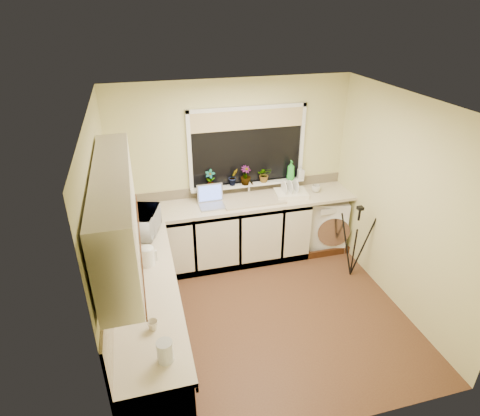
# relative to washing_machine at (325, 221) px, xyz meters

# --- Properties ---
(floor) EXTENTS (3.20, 3.20, 0.00)m
(floor) POSITION_rel_washing_machine_xyz_m (-1.33, -1.23, -0.39)
(floor) COLOR brown
(floor) RESTS_ON ground
(ceiling) EXTENTS (3.20, 3.20, 0.00)m
(ceiling) POSITION_rel_washing_machine_xyz_m (-1.33, -1.23, 2.06)
(ceiling) COLOR white
(ceiling) RESTS_ON ground
(wall_back) EXTENTS (3.20, 0.00, 3.20)m
(wall_back) POSITION_rel_washing_machine_xyz_m (-1.33, 0.27, 0.84)
(wall_back) COLOR beige
(wall_back) RESTS_ON ground
(wall_front) EXTENTS (3.20, 0.00, 3.20)m
(wall_front) POSITION_rel_washing_machine_xyz_m (-1.33, -2.73, 0.84)
(wall_front) COLOR beige
(wall_front) RESTS_ON ground
(wall_left) EXTENTS (0.00, 3.00, 3.00)m
(wall_left) POSITION_rel_washing_machine_xyz_m (-2.93, -1.23, 0.84)
(wall_left) COLOR beige
(wall_left) RESTS_ON ground
(wall_right) EXTENTS (0.00, 3.00, 3.00)m
(wall_right) POSITION_rel_washing_machine_xyz_m (0.27, -1.23, 0.84)
(wall_right) COLOR beige
(wall_right) RESTS_ON ground
(base_cabinet_back) EXTENTS (2.55, 0.60, 0.86)m
(base_cabinet_back) POSITION_rel_washing_machine_xyz_m (-1.66, -0.03, 0.04)
(base_cabinet_back) COLOR silver
(base_cabinet_back) RESTS_ON floor
(base_cabinet_left) EXTENTS (0.54, 2.40, 0.86)m
(base_cabinet_left) POSITION_rel_washing_machine_xyz_m (-2.63, -1.53, 0.04)
(base_cabinet_left) COLOR silver
(base_cabinet_left) RESTS_ON floor
(worktop_back) EXTENTS (3.20, 0.60, 0.04)m
(worktop_back) POSITION_rel_washing_machine_xyz_m (-1.33, -0.03, 0.49)
(worktop_back) COLOR beige
(worktop_back) RESTS_ON base_cabinet_back
(worktop_left) EXTENTS (0.60, 2.40, 0.04)m
(worktop_left) POSITION_rel_washing_machine_xyz_m (-2.63, -1.53, 0.49)
(worktop_left) COLOR beige
(worktop_left) RESTS_ON base_cabinet_left
(upper_cabinet) EXTENTS (0.28, 1.90, 0.70)m
(upper_cabinet) POSITION_rel_washing_machine_xyz_m (-2.77, -1.68, 1.41)
(upper_cabinet) COLOR silver
(upper_cabinet) RESTS_ON wall_left
(splashback_left) EXTENTS (0.02, 2.40, 0.45)m
(splashback_left) POSITION_rel_washing_machine_xyz_m (-2.92, -1.53, 0.74)
(splashback_left) COLOR beige
(splashback_left) RESTS_ON wall_left
(splashback_back) EXTENTS (3.20, 0.02, 0.14)m
(splashback_back) POSITION_rel_washing_machine_xyz_m (-1.33, 0.26, 0.58)
(splashback_back) COLOR beige
(splashback_back) RESTS_ON wall_back
(window_glass) EXTENTS (1.50, 0.02, 1.00)m
(window_glass) POSITION_rel_washing_machine_xyz_m (-1.13, 0.26, 1.16)
(window_glass) COLOR black
(window_glass) RESTS_ON wall_back
(window_blind) EXTENTS (1.50, 0.02, 0.25)m
(window_blind) POSITION_rel_washing_machine_xyz_m (-1.13, 0.23, 1.54)
(window_blind) COLOR tan
(window_blind) RESTS_ON wall_back
(windowsill) EXTENTS (1.60, 0.14, 0.03)m
(windowsill) POSITION_rel_washing_machine_xyz_m (-1.13, 0.20, 0.65)
(windowsill) COLOR white
(windowsill) RESTS_ON wall_back
(sink) EXTENTS (0.82, 0.46, 0.03)m
(sink) POSITION_rel_washing_machine_xyz_m (-1.13, -0.03, 0.52)
(sink) COLOR tan
(sink) RESTS_ON worktop_back
(faucet) EXTENTS (0.03, 0.03, 0.24)m
(faucet) POSITION_rel_washing_machine_xyz_m (-1.13, 0.15, 0.63)
(faucet) COLOR silver
(faucet) RESTS_ON worktop_back
(washing_machine) EXTENTS (0.67, 0.66, 0.78)m
(washing_machine) POSITION_rel_washing_machine_xyz_m (0.00, 0.00, 0.00)
(washing_machine) COLOR white
(washing_machine) RESTS_ON floor
(laptop) EXTENTS (0.35, 0.30, 0.26)m
(laptop) POSITION_rel_washing_machine_xyz_m (-1.69, -0.02, 0.58)
(laptop) COLOR #94959B
(laptop) RESTS_ON worktop_back
(kettle) EXTENTS (0.14, 0.14, 0.19)m
(kettle) POSITION_rel_washing_machine_xyz_m (-2.58, -1.18, 0.61)
(kettle) COLOR white
(kettle) RESTS_ON worktop_left
(dish_rack) EXTENTS (0.46, 0.37, 0.06)m
(dish_rack) POSITION_rel_washing_machine_xyz_m (-0.58, -0.04, 0.54)
(dish_rack) COLOR white
(dish_rack) RESTS_ON worktop_back
(tripod) EXTENTS (0.52, 0.52, 1.03)m
(tripod) POSITION_rel_washing_machine_xyz_m (0.03, -0.80, 0.12)
(tripod) COLOR black
(tripod) RESTS_ON floor
(glass_jug) EXTENTS (0.12, 0.12, 0.18)m
(glass_jug) POSITION_rel_washing_machine_xyz_m (-2.53, -2.46, 0.60)
(glass_jug) COLOR silver
(glass_jug) RESTS_ON worktop_left
(steel_jar) EXTENTS (0.07, 0.07, 0.10)m
(steel_jar) POSITION_rel_washing_machine_xyz_m (-2.69, -1.74, 0.56)
(steel_jar) COLOR white
(steel_jar) RESTS_ON worktop_left
(microwave) EXTENTS (0.47, 0.58, 0.28)m
(microwave) POSITION_rel_washing_machine_xyz_m (-2.60, -0.52, 0.65)
(microwave) COLOR white
(microwave) RESTS_ON worktop_left
(plant_a) EXTENTS (0.16, 0.14, 0.26)m
(plant_a) POSITION_rel_washing_machine_xyz_m (-1.66, 0.17, 0.79)
(plant_a) COLOR #999999
(plant_a) RESTS_ON windowsill
(plant_b) EXTENTS (0.15, 0.13, 0.24)m
(plant_b) POSITION_rel_washing_machine_xyz_m (-1.34, 0.19, 0.78)
(plant_b) COLOR #999999
(plant_b) RESTS_ON windowsill
(plant_c) EXTENTS (0.19, 0.19, 0.26)m
(plant_c) POSITION_rel_washing_machine_xyz_m (-1.17, 0.17, 0.79)
(plant_c) COLOR #999999
(plant_c) RESTS_ON windowsill
(plant_d) EXTENTS (0.21, 0.18, 0.22)m
(plant_d) POSITION_rel_washing_machine_xyz_m (-0.90, 0.19, 0.77)
(plant_d) COLOR #999999
(plant_d) RESTS_ON windowsill
(soap_bottle_green) EXTENTS (0.11, 0.12, 0.28)m
(soap_bottle_green) POSITION_rel_washing_machine_xyz_m (-0.52, 0.16, 0.80)
(soap_bottle_green) COLOR green
(soap_bottle_green) RESTS_ON windowsill
(soap_bottle_clear) EXTENTS (0.09, 0.09, 0.19)m
(soap_bottle_clear) POSITION_rel_washing_machine_xyz_m (-0.37, 0.17, 0.76)
(soap_bottle_clear) COLOR #999999
(soap_bottle_clear) RESTS_ON windowsill
(cup_back) EXTENTS (0.14, 0.14, 0.10)m
(cup_back) POSITION_rel_washing_machine_xyz_m (-0.20, -0.01, 0.56)
(cup_back) COLOR beige
(cup_back) RESTS_ON worktop_back
(cup_left) EXTENTS (0.11, 0.11, 0.08)m
(cup_left) POSITION_rel_washing_machine_xyz_m (-2.60, -2.11, 0.55)
(cup_left) COLOR beige
(cup_left) RESTS_ON worktop_left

